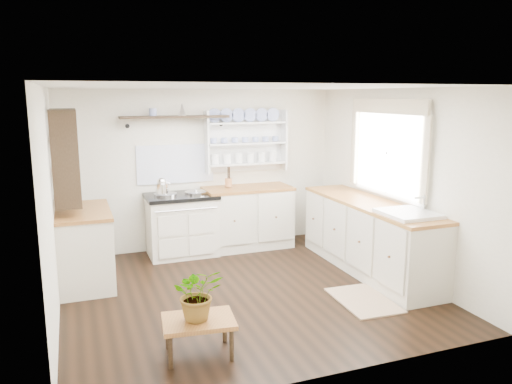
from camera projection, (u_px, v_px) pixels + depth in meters
floor at (245, 291)px, 5.74m from camera, size 4.00×3.80×0.01m
wall_back at (202, 169)px, 7.27m from camera, size 4.00×0.02×2.30m
wall_right at (396, 182)px, 6.21m from camera, size 0.02×3.80×2.30m
wall_left at (50, 207)px, 4.84m from camera, size 0.02×3.80×2.30m
ceiling at (244, 87)px, 5.30m from camera, size 4.00×3.80×0.01m
window at (387, 148)px, 6.25m from camera, size 0.08×1.55×1.22m
aga_cooker at (182, 224)px, 6.97m from camera, size 0.97×0.67×0.90m
back_cabinets at (248, 216)px, 7.33m from camera, size 1.27×0.63×0.90m
right_cabinets at (369, 236)px, 6.33m from camera, size 0.62×2.43×0.90m
belfast_sink at (408, 224)px, 5.58m from camera, size 0.55×0.60×0.45m
left_cabinets at (85, 246)px, 5.90m from camera, size 0.62×1.13×0.90m
plate_rack at (245, 140)px, 7.38m from camera, size 1.20×0.22×0.90m
high_shelf at (175, 118)px, 6.87m from camera, size 1.50×0.29×0.16m
left_shelving at (65, 155)px, 5.64m from camera, size 0.28×0.80×1.05m
kettle at (162, 186)px, 6.65m from camera, size 0.16×0.16×0.20m
utensil_crock at (229, 183)px, 7.22m from camera, size 0.10×0.10×0.12m
center_table at (199, 324)px, 4.28m from camera, size 0.66×0.51×0.33m
potted_plant at (198, 293)px, 4.23m from camera, size 0.44×0.39×0.47m
floor_rug at (364, 300)px, 5.46m from camera, size 0.59×0.87×0.02m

